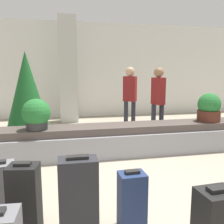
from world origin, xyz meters
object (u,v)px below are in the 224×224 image
object	(u,v)px
decorated_tree	(27,94)
suitcase_0	(25,200)
suitcase_2	(79,196)
potted_plant_1	(209,108)
suitcase_3	(132,200)
traveler_0	(130,94)
pillar	(68,70)
traveler_1	(158,96)
potted_plant_0	(36,115)

from	to	relation	value
decorated_tree	suitcase_0	bearing A→B (deg)	-84.46
suitcase_2	potted_plant_1	size ratio (longest dim) A/B	1.37
suitcase_2	suitcase_3	xyz separation A→B (m)	(0.52, -0.03, -0.09)
potted_plant_1	decorated_tree	xyz separation A→B (m)	(-3.64, 1.23, 0.25)
traveler_0	pillar	bearing A→B (deg)	-13.92
suitcase_3	potted_plant_1	bearing A→B (deg)	43.19
suitcase_3	traveler_0	bearing A→B (deg)	72.93
suitcase_0	traveler_1	distance (m)	4.14
traveler_1	suitcase_2	bearing A→B (deg)	129.75
suitcase_0	potted_plant_0	xyz separation A→B (m)	(-0.04, 2.08, 0.47)
pillar	traveler_0	world-z (taller)	pillar
pillar	traveler_1	bearing A→B (deg)	-50.77
suitcase_3	suitcase_2	bearing A→B (deg)	174.99
traveler_0	traveler_1	size ratio (longest dim) A/B	1.01
suitcase_0	decorated_tree	bearing A→B (deg)	105.21
suitcase_3	traveler_0	size ratio (longest dim) A/B	0.36
suitcase_3	potted_plant_1	xyz separation A→B (m)	(2.28, 2.24, 0.54)
suitcase_0	suitcase_3	world-z (taller)	suitcase_0
potted_plant_0	traveler_0	size ratio (longest dim) A/B	0.32
suitcase_0	decorated_tree	world-z (taller)	decorated_tree
traveler_0	potted_plant_0	bearing A→B (deg)	74.36
suitcase_0	traveler_0	world-z (taller)	traveler_0
potted_plant_1	traveler_0	size ratio (longest dim) A/B	0.34
pillar	decorated_tree	xyz separation A→B (m)	(-0.98, -2.20, -0.52)
suitcase_0	traveler_1	xyz separation A→B (m)	(2.63, 3.14, 0.63)
suitcase_2	suitcase_3	bearing A→B (deg)	-2.21
suitcase_0	suitcase_3	xyz separation A→B (m)	(1.03, -0.11, -0.06)
suitcase_3	traveler_0	xyz separation A→B (m)	(1.11, 3.93, 0.71)
pillar	traveler_0	bearing A→B (deg)	-49.66
suitcase_3	traveler_1	size ratio (longest dim) A/B	0.37
suitcase_0	potted_plant_1	world-z (taller)	potted_plant_1
pillar	suitcase_2	distance (m)	5.77
traveler_1	suitcase_3	bearing A→B (deg)	136.96
suitcase_0	potted_plant_1	distance (m)	3.96
suitcase_3	potted_plant_1	size ratio (longest dim) A/B	1.06
suitcase_3	suitcase_0	bearing A→B (deg)	172.41
suitcase_2	traveler_0	xyz separation A→B (m)	(1.63, 3.89, 0.62)
traveler_1	decorated_tree	distance (m)	2.96
pillar	potted_plant_0	xyz separation A→B (m)	(-0.69, -3.48, -0.78)
suitcase_3	potted_plant_1	distance (m)	3.25
potted_plant_1	suitcase_2	bearing A→B (deg)	-141.81
potted_plant_0	potted_plant_1	xyz separation A→B (m)	(3.35, 0.05, 0.01)
pillar	potted_plant_0	distance (m)	3.63
decorated_tree	potted_plant_1	bearing A→B (deg)	-18.66
potted_plant_1	traveler_1	bearing A→B (deg)	124.01
traveler_1	decorated_tree	xyz separation A→B (m)	(-2.95, 0.22, 0.10)
traveler_0	suitcase_3	bearing A→B (deg)	109.96
suitcase_0	traveler_1	world-z (taller)	traveler_1
potted_plant_1	suitcase_0	bearing A→B (deg)	-147.25
potted_plant_1	decorated_tree	size ratio (longest dim) A/B	0.29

